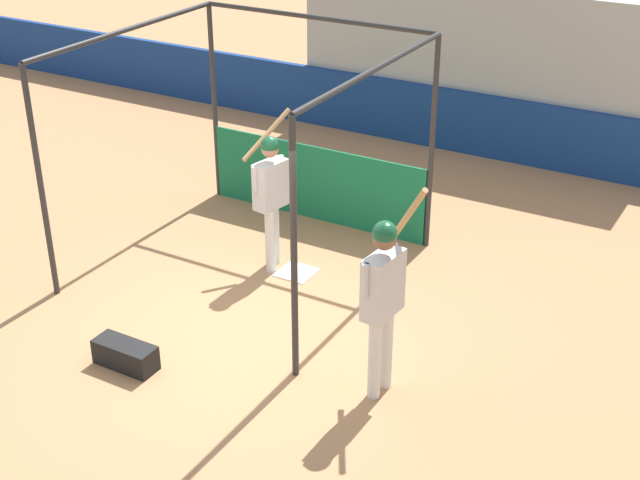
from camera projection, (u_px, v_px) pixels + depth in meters
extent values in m
plane|color=#A8754C|center=(240.00, 337.00, 9.92)|extent=(60.00, 60.00, 0.00)
cube|color=navy|center=(461.00, 122.00, 14.71)|extent=(24.00, 0.12, 1.04)
cube|color=#9E9E99|center=(499.00, 49.00, 15.62)|extent=(5.95, 3.20, 2.69)
cube|color=maroon|center=(356.00, 63.00, 15.78)|extent=(0.45, 0.40, 0.10)
cube|color=maroon|center=(361.00, 48.00, 15.81)|extent=(0.45, 0.06, 0.40)
cube|color=maroon|center=(384.00, 67.00, 15.53)|extent=(0.45, 0.40, 0.10)
cube|color=maroon|center=(389.00, 52.00, 15.57)|extent=(0.45, 0.06, 0.40)
cube|color=maroon|center=(413.00, 72.00, 15.29)|extent=(0.45, 0.40, 0.10)
cube|color=maroon|center=(418.00, 56.00, 15.33)|extent=(0.45, 0.06, 0.40)
cube|color=maroon|center=(443.00, 76.00, 15.05)|extent=(0.45, 0.40, 0.10)
cube|color=maroon|center=(448.00, 60.00, 15.08)|extent=(0.45, 0.06, 0.40)
cube|color=maroon|center=(473.00, 81.00, 14.81)|extent=(0.45, 0.40, 0.10)
cube|color=maroon|center=(478.00, 65.00, 14.84)|extent=(0.45, 0.06, 0.40)
cube|color=maroon|center=(505.00, 86.00, 14.56)|extent=(0.45, 0.40, 0.10)
cube|color=maroon|center=(510.00, 69.00, 14.60)|extent=(0.45, 0.06, 0.40)
cube|color=maroon|center=(538.00, 91.00, 14.32)|extent=(0.45, 0.40, 0.10)
cube|color=maroon|center=(543.00, 74.00, 14.36)|extent=(0.45, 0.06, 0.40)
cube|color=maroon|center=(572.00, 96.00, 14.08)|extent=(0.45, 0.40, 0.10)
cube|color=maroon|center=(577.00, 79.00, 14.11)|extent=(0.45, 0.06, 0.40)
cube|color=maroon|center=(607.00, 102.00, 13.84)|extent=(0.45, 0.40, 0.10)
cube|color=maroon|center=(612.00, 84.00, 13.87)|extent=(0.45, 0.06, 0.40)
cube|color=maroon|center=(377.00, 31.00, 16.21)|extent=(0.45, 0.40, 0.10)
cube|color=maroon|center=(382.00, 16.00, 16.25)|extent=(0.45, 0.06, 0.40)
cube|color=maroon|center=(404.00, 34.00, 15.97)|extent=(0.45, 0.40, 0.10)
cube|color=maroon|center=(409.00, 20.00, 16.01)|extent=(0.45, 0.06, 0.40)
cube|color=maroon|center=(433.00, 38.00, 15.73)|extent=(0.45, 0.40, 0.10)
cube|color=maroon|center=(438.00, 23.00, 15.76)|extent=(0.45, 0.06, 0.40)
cube|color=maroon|center=(462.00, 42.00, 15.49)|extent=(0.45, 0.40, 0.10)
cube|color=maroon|center=(467.00, 27.00, 15.52)|extent=(0.45, 0.06, 0.40)
cube|color=maroon|center=(492.00, 46.00, 15.24)|extent=(0.45, 0.40, 0.10)
cube|color=maroon|center=(497.00, 31.00, 15.28)|extent=(0.45, 0.06, 0.40)
cube|color=maroon|center=(523.00, 51.00, 15.00)|extent=(0.45, 0.40, 0.10)
cube|color=maroon|center=(528.00, 35.00, 15.03)|extent=(0.45, 0.06, 0.40)
cube|color=maroon|center=(555.00, 55.00, 14.76)|extent=(0.45, 0.40, 0.10)
cube|color=maroon|center=(560.00, 39.00, 14.79)|extent=(0.45, 0.06, 0.40)
cube|color=maroon|center=(588.00, 59.00, 14.51)|extent=(0.45, 0.40, 0.10)
cube|color=maroon|center=(593.00, 43.00, 14.55)|extent=(0.45, 0.06, 0.40)
cube|color=maroon|center=(623.00, 64.00, 14.27)|extent=(0.45, 0.40, 0.10)
cube|color=maroon|center=(628.00, 47.00, 14.31)|extent=(0.45, 0.06, 0.40)
cube|color=maroon|center=(397.00, 0.00, 16.65)|extent=(0.45, 0.40, 0.10)
cube|color=maroon|center=(424.00, 3.00, 16.41)|extent=(0.45, 0.40, 0.10)
cube|color=maroon|center=(452.00, 7.00, 16.16)|extent=(0.45, 0.40, 0.10)
cube|color=maroon|center=(480.00, 10.00, 15.92)|extent=(0.45, 0.40, 0.10)
cube|color=maroon|center=(510.00, 14.00, 15.68)|extent=(0.45, 0.40, 0.10)
cube|color=maroon|center=(540.00, 17.00, 15.44)|extent=(0.45, 0.40, 0.10)
cube|color=maroon|center=(545.00, 2.00, 15.47)|extent=(0.45, 0.06, 0.40)
cube|color=maroon|center=(572.00, 21.00, 15.19)|extent=(0.45, 0.40, 0.10)
cube|color=maroon|center=(576.00, 5.00, 15.23)|extent=(0.45, 0.06, 0.40)
cube|color=maroon|center=(604.00, 25.00, 14.95)|extent=(0.45, 0.40, 0.10)
cube|color=maroon|center=(609.00, 9.00, 14.99)|extent=(0.45, 0.06, 0.40)
cube|color=maroon|center=(638.00, 29.00, 14.71)|extent=(0.45, 0.40, 0.10)
cylinder|color=#282828|center=(41.00, 185.00, 10.13)|extent=(0.07, 0.07, 2.83)
cylinder|color=#282828|center=(294.00, 254.00, 8.64)|extent=(0.07, 0.07, 2.83)
cylinder|color=#282828|center=(214.00, 103.00, 12.74)|extent=(0.07, 0.07, 2.83)
cylinder|color=#282828|center=(432.00, 146.00, 11.25)|extent=(0.07, 0.07, 2.83)
cylinder|color=#282828|center=(126.00, 30.00, 10.79)|extent=(0.06, 3.37, 0.06)
cylinder|color=#282828|center=(376.00, 69.00, 9.30)|extent=(0.06, 3.37, 0.06)
cylinder|color=#282828|center=(316.00, 18.00, 11.35)|extent=(3.38, 0.06, 0.06)
cube|color=#14663D|center=(316.00, 183.00, 12.38)|extent=(3.31, 0.03, 1.08)
cube|color=white|center=(297.00, 272.00, 11.21)|extent=(0.44, 0.44, 0.02)
cylinder|color=silver|center=(270.00, 241.00, 11.07)|extent=(0.15, 0.15, 0.84)
cylinder|color=silver|center=(274.00, 233.00, 11.28)|extent=(0.15, 0.15, 0.84)
cube|color=#B7B7B7|center=(271.00, 184.00, 10.85)|extent=(0.30, 0.48, 0.60)
sphere|color=#A37556|center=(270.00, 149.00, 10.64)|extent=(0.21, 0.21, 0.21)
sphere|color=#144C2D|center=(270.00, 145.00, 10.62)|extent=(0.22, 0.22, 0.22)
cylinder|color=#B7B7B7|center=(255.00, 179.00, 10.65)|extent=(0.08, 0.08, 0.33)
cylinder|color=#B7B7B7|center=(281.00, 168.00, 10.97)|extent=(0.08, 0.08, 0.33)
cylinder|color=#AD7F4C|center=(267.00, 135.00, 10.97)|extent=(0.32, 0.72, 0.55)
sphere|color=#AD7F4C|center=(285.00, 162.00, 10.84)|extent=(0.08, 0.08, 0.08)
cylinder|color=silver|center=(375.00, 358.00, 8.74)|extent=(0.14, 0.14, 0.92)
cylinder|color=silver|center=(386.00, 348.00, 8.90)|extent=(0.14, 0.14, 0.92)
cube|color=#B7B7B7|center=(383.00, 285.00, 8.46)|extent=(0.27, 0.50, 0.65)
sphere|color=brown|center=(385.00, 238.00, 8.24)|extent=(0.23, 0.23, 0.23)
sphere|color=#144C2D|center=(385.00, 233.00, 8.21)|extent=(0.24, 0.24, 0.24)
cylinder|color=#B7B7B7|center=(365.00, 281.00, 8.24)|extent=(0.08, 0.08, 0.36)
cylinder|color=#B7B7B7|center=(394.00, 260.00, 8.60)|extent=(0.08, 0.08, 0.36)
cylinder|color=#AD7F4C|center=(407.00, 216.00, 8.47)|extent=(0.52, 0.35, 0.78)
sphere|color=#AD7F4C|center=(383.00, 257.00, 8.53)|extent=(0.08, 0.08, 0.08)
cube|color=black|center=(126.00, 355.00, 9.35)|extent=(0.70, 0.28, 0.28)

